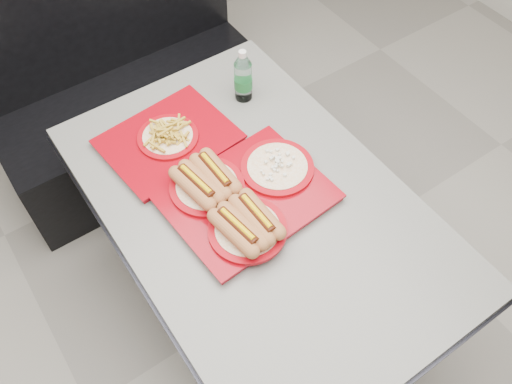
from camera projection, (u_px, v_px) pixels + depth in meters
ground at (257, 300)px, 2.38m from camera, size 6.00×6.00×0.00m
diner_table at (258, 229)px, 1.90m from camera, size 0.92×1.42×0.75m
booth_bench at (127, 90)px, 2.58m from camera, size 1.30×0.57×1.35m
tray_near at (242, 196)px, 1.74m from camera, size 0.54×0.46×0.11m
tray_far at (168, 138)px, 1.90m from camera, size 0.47×0.39×0.09m
water_bottle at (243, 78)px, 1.99m from camera, size 0.07×0.07×0.22m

